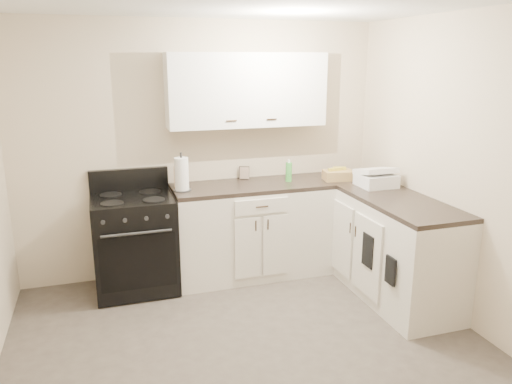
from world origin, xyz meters
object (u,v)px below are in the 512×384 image
object	(u,v)px
wicker_basket	(338,175)
stove	(135,244)
countertop_grill	(376,180)
knife_block	(179,177)
paper_towel	(182,174)

from	to	relation	value
wicker_basket	stove	bearing A→B (deg)	178.02
stove	countertop_grill	size ratio (longest dim) A/B	2.68
knife_block	countertop_grill	world-z (taller)	knife_block
stove	countertop_grill	bearing A→B (deg)	-10.49
wicker_basket	countertop_grill	size ratio (longest dim) A/B	0.87
stove	knife_block	distance (m)	0.75
wicker_basket	paper_towel	bearing A→B (deg)	177.97
paper_towel	wicker_basket	world-z (taller)	paper_towel
wicker_basket	countertop_grill	xyz separation A→B (m)	(0.23, -0.35, 0.01)
countertop_grill	stove	bearing A→B (deg)	169.49
paper_towel	countertop_grill	xyz separation A→B (m)	(1.81, -0.41, -0.09)
paper_towel	countertop_grill	distance (m)	1.86
knife_block	countertop_grill	bearing A→B (deg)	-11.12
knife_block	wicker_basket	bearing A→B (deg)	-1.51
stove	paper_towel	distance (m)	0.78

